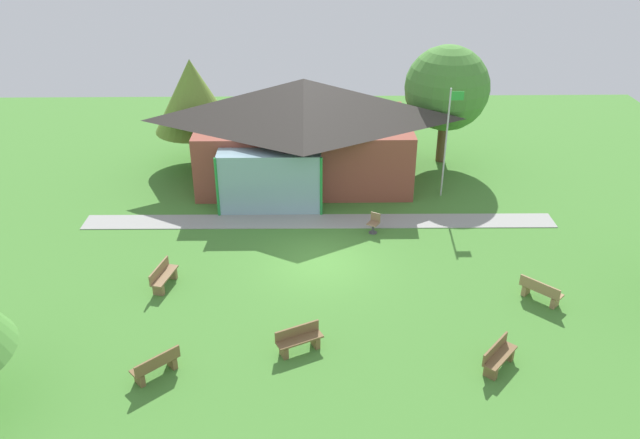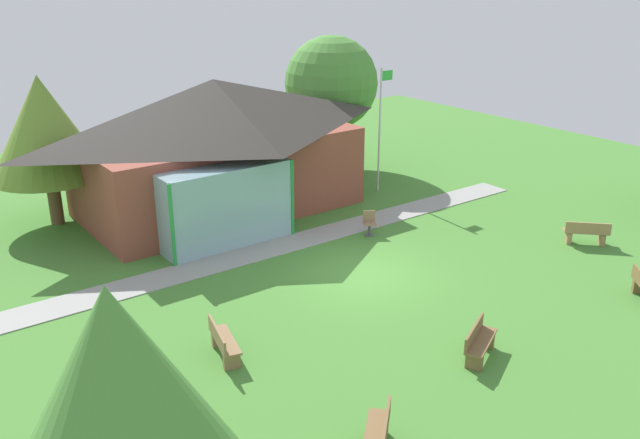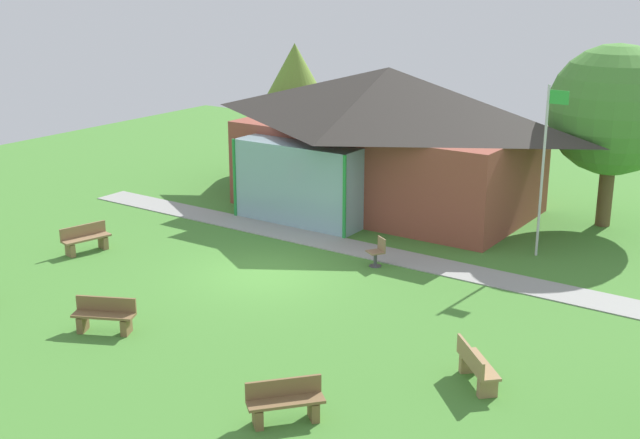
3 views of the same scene
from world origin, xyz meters
name	(u,v)px [view 3 (image 3 of 3)]	position (x,y,z in m)	size (l,w,h in m)	color
ground_plane	(267,274)	(0.00, 0.00, 0.00)	(44.00, 44.00, 0.00)	#478433
pavilion	(384,136)	(-0.74, 7.82, 2.64)	(11.11, 7.39, 5.08)	brown
footpath	(331,243)	(0.00, 3.33, 0.01)	(20.55, 1.30, 0.03)	#999993
flagpole	(544,163)	(5.85, 5.90, 2.89)	(0.64, 0.08, 5.21)	silver
bench_front_right	(285,403)	(5.29, -6.24, 0.40)	(1.32, 1.42, 0.84)	brown
bench_front_center	(105,316)	(-0.77, -5.34, 0.40)	(1.54, 1.05, 0.84)	brown
bench_mid_left	(86,239)	(-5.78, -1.62, 0.40)	(0.79, 1.56, 0.84)	olive
bench_lawn_far_right	(476,367)	(7.71, -2.78, 0.40)	(1.37, 1.38, 0.84)	#9E7A51
patio_chair_lawn_spare	(377,253)	(2.29, 2.34, 0.42)	(0.61, 0.61, 0.86)	#8C6B4C
tree_behind_pavilion_left	(295,89)	(-6.32, 10.15, 3.64)	(4.06, 4.06, 5.49)	brown
tree_behind_pavilion_right	(614,110)	(6.57, 10.18, 3.94)	(4.30, 4.30, 6.11)	brown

